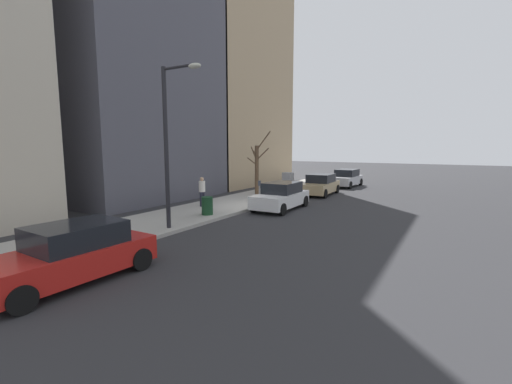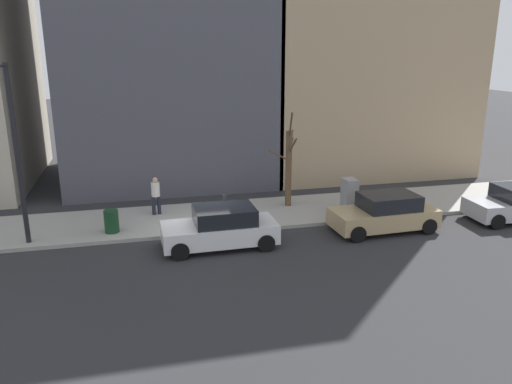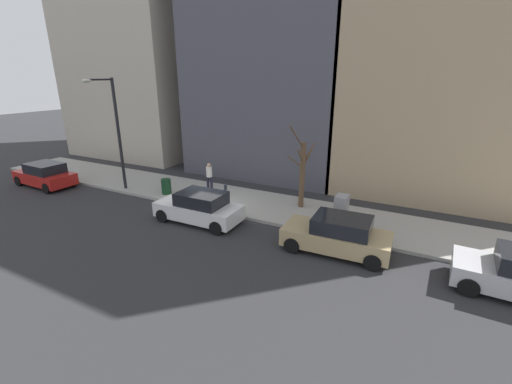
{
  "view_description": "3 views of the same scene",
  "coord_description": "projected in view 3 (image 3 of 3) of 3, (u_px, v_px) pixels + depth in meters",
  "views": [
    {
      "loc": [
        -9.74,
        16.66,
        3.53
      ],
      "look_at": [
        0.64,
        -0.85,
        0.81
      ],
      "focal_mm": 24.0,
      "sensor_mm": 36.0,
      "label": 1
    },
    {
      "loc": [
        -18.3,
        2.33,
        7.1
      ],
      "look_at": [
        1.4,
        -2.46,
        1.25
      ],
      "focal_mm": 35.0,
      "sensor_mm": 36.0,
      "label": 2
    },
    {
      "loc": [
        -13.54,
        -10.01,
        6.78
      ],
      "look_at": [
        1.07,
        -2.38,
        1.13
      ],
      "focal_mm": 24.0,
      "sensor_mm": 36.0,
      "label": 3
    }
  ],
  "objects": [
    {
      "name": "parked_car_red",
      "position": [
        45.0,
        175.0,
        21.82
      ],
      "size": [
        2.04,
        4.25,
        1.52
      ],
      "rotation": [
        0.0,
        0.0,
        -0.03
      ],
      "color": "red",
      "rests_on": "ground"
    },
    {
      "name": "parked_car_tan",
      "position": [
        337.0,
        235.0,
        13.64
      ],
      "size": [
        2.06,
        4.27,
        1.52
      ],
      "rotation": [
        0.0,
        0.0,
        0.04
      ],
      "color": "tan",
      "rests_on": "ground"
    },
    {
      "name": "sidewalk",
      "position": [
        227.0,
        199.0,
        19.59
      ],
      "size": [
        4.0,
        36.0,
        0.15
      ],
      "primitive_type": "cube",
      "color": "#9E9B93",
      "rests_on": "ground"
    },
    {
      "name": "utility_box",
      "position": [
        341.0,
        210.0,
        15.81
      ],
      "size": [
        0.83,
        0.61,
        1.43
      ],
      "color": "#A8A399",
      "rests_on": "sidewalk"
    },
    {
      "name": "parked_car_white",
      "position": [
        199.0,
        208.0,
        16.47
      ],
      "size": [
        1.98,
        4.23,
        1.52
      ],
      "rotation": [
        0.0,
        0.0,
        0.01
      ],
      "color": "white",
      "rests_on": "ground"
    },
    {
      "name": "office_tower_right",
      "position": [
        146.0,
        8.0,
        29.15
      ],
      "size": [
        11.15,
        11.15,
        24.39
      ],
      "primitive_type": "cube",
      "color": "#BCB29E",
      "rests_on": "ground"
    },
    {
      "name": "bare_tree",
      "position": [
        302.0,
        172.0,
        17.58
      ],
      "size": [
        1.99,
        1.35,
        4.43
      ],
      "color": "brown",
      "rests_on": "sidewalk"
    },
    {
      "name": "streetlamp",
      "position": [
        114.0,
        126.0,
        19.71
      ],
      "size": [
        1.97,
        0.32,
        6.5
      ],
      "color": "black",
      "rests_on": "sidewalk"
    },
    {
      "name": "pedestrian_near_meter",
      "position": [
        209.0,
        175.0,
        20.59
      ],
      "size": [
        0.36,
        0.4,
        1.66
      ],
      "rotation": [
        0.0,
        0.0,
        4.91
      ],
      "color": "#1E1E2D",
      "rests_on": "sidewalk"
    },
    {
      "name": "ground_plane",
      "position": [
        207.0,
        211.0,
        17.94
      ],
      "size": [
        120.0,
        120.0,
        0.0
      ],
      "primitive_type": "plane",
      "color": "#2B2B2D"
    },
    {
      "name": "office_tower_left",
      "position": [
        468.0,
        9.0,
        19.49
      ],
      "size": [
        11.81,
        11.81,
        20.66
      ],
      "primitive_type": "cube",
      "color": "tan",
      "rests_on": "ground"
    },
    {
      "name": "trash_bin",
      "position": [
        166.0,
        186.0,
        20.02
      ],
      "size": [
        0.56,
        0.56,
        0.9
      ],
      "primitive_type": "cylinder",
      "color": "#14381E",
      "rests_on": "sidewalk"
    },
    {
      "name": "parking_meter",
      "position": [
        226.0,
        194.0,
        17.59
      ],
      "size": [
        0.14,
        0.1,
        1.35
      ],
      "color": "slate",
      "rests_on": "sidewalk"
    }
  ]
}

